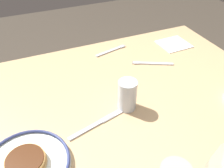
% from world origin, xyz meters
% --- Properties ---
extents(dining_table, '(1.45, 0.85, 0.76)m').
position_xyz_m(dining_table, '(0.00, 0.00, 0.65)').
color(dining_table, tan).
rests_on(dining_table, ground_plane).
extents(plate_far_companion, '(0.25, 0.25, 0.04)m').
position_xyz_m(plate_far_companion, '(0.29, 0.20, 0.77)').
color(plate_far_companion, white).
rests_on(plate_far_companion, dining_table).
extents(drinking_glass, '(0.07, 0.07, 0.12)m').
position_xyz_m(drinking_glass, '(-0.09, 0.08, 0.81)').
color(drinking_glass, silver).
rests_on(drinking_glass, dining_table).
extents(paper_napkin, '(0.15, 0.14, 0.00)m').
position_xyz_m(paper_napkin, '(-0.53, -0.25, 0.76)').
color(paper_napkin, white).
rests_on(paper_napkin, dining_table).
extents(fork_near, '(0.18, 0.10, 0.01)m').
position_xyz_m(fork_near, '(-0.33, -0.13, 0.76)').
color(fork_near, silver).
rests_on(fork_near, dining_table).
extents(fork_far, '(0.18, 0.06, 0.01)m').
position_xyz_m(fork_far, '(-0.20, -0.32, 0.76)').
color(fork_far, silver).
rests_on(fork_far, dining_table).
extents(butter_knife, '(0.22, 0.07, 0.01)m').
position_xyz_m(butter_knife, '(0.05, 0.12, 0.76)').
color(butter_knife, silver).
rests_on(butter_knife, dining_table).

